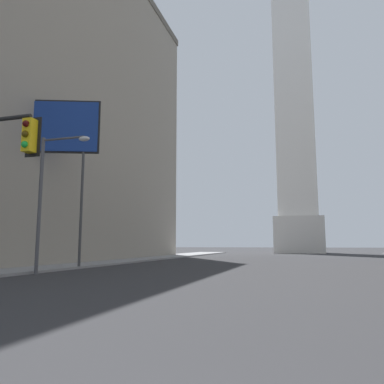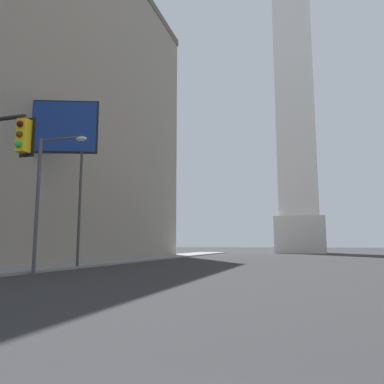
% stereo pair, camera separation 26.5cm
% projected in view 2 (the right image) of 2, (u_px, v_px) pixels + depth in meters
% --- Properties ---
extents(sidewalk_left, '(5.00, 85.74, 0.15)m').
position_uv_depth(sidewalk_left, '(88.00, 263.00, 29.87)').
color(sidewalk_left, gray).
rests_on(sidewalk_left, ground_plane).
extents(obelisk, '(8.75, 8.75, 70.30)m').
position_uv_depth(obelisk, '(294.00, 80.00, 73.34)').
color(obelisk, silver).
rests_on(obelisk, ground_plane).
extents(street_lamp, '(3.03, 0.36, 7.48)m').
position_uv_depth(street_lamp, '(46.00, 187.00, 20.39)').
color(street_lamp, '#4C4C51').
rests_on(street_lamp, ground_plane).
extents(billboard_sign, '(6.08, 2.33, 11.47)m').
position_uv_depth(billboard_sign, '(51.00, 131.00, 25.63)').
color(billboard_sign, '#3F3F42').
rests_on(billboard_sign, ground_plane).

